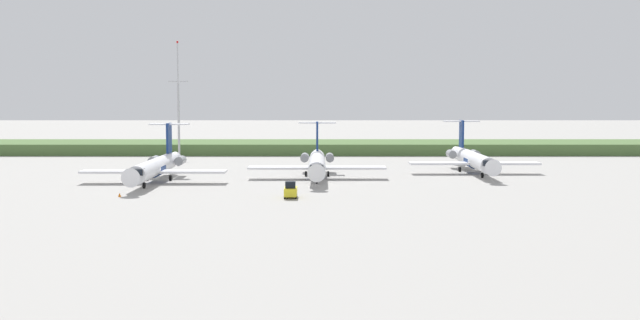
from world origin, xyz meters
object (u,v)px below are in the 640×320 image
Objects in this scene: regional_jet_second at (316,163)px; baggage_tug at (289,191)px; antenna_mast at (177,109)px; regional_jet_third at (471,159)px; safety_cone_front_marker at (118,195)px; regional_jet_nearest at (155,166)px.

regional_jet_second reaches higher than baggage_tug.
regional_jet_second is at bearing 81.75° from baggage_tug.
antenna_mast is 71.03m from baggage_tug.
antenna_mast is (-58.73, 33.21, 8.09)m from regional_jet_third.
antenna_mast reaches higher than regional_jet_second.
regional_jet_third is (27.69, 7.61, 0.00)m from regional_jet_second.
safety_cone_front_marker is at bearing 177.56° from baggage_tug.
safety_cone_front_marker is at bearing -139.54° from regional_jet_second.
regional_jet_second is at bearing 13.20° from regional_jet_nearest.
safety_cone_front_marker is (-1.21, -16.90, -2.26)m from regional_jet_nearest.
baggage_tug is at bearing -2.44° from safety_cone_front_marker.
antenna_mast is at bearing 127.25° from regional_jet_second.
regional_jet_second is 56.36× the size of safety_cone_front_marker.
safety_cone_front_marker is at bearing -86.26° from antenna_mast.
regional_jet_second is 35.40m from safety_cone_front_marker.
antenna_mast is (-5.37, 46.85, 8.09)m from regional_jet_nearest.
safety_cone_front_marker is (-23.41, 1.00, -0.73)m from baggage_tug.
antenna_mast is (-31.04, 40.82, 8.09)m from regional_jet_second.
antenna_mast is at bearing 96.54° from regional_jet_nearest.
regional_jet_second is 24.22m from baggage_tug.
regional_jet_third is (53.36, 13.63, 0.00)m from regional_jet_nearest.
regional_jet_nearest is 26.37m from regional_jet_second.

